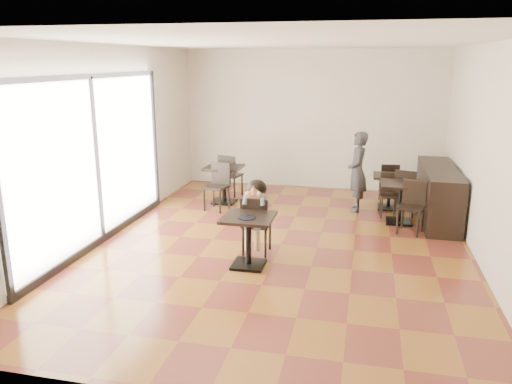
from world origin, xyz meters
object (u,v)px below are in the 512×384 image
(chair_mid_b, at_px, (411,208))
(cafe_table_left, at_px, (224,185))
(child_table, at_px, (248,241))
(child, at_px, (257,217))
(child_chair, at_px, (257,224))
(chair_back_a, at_px, (388,182))
(chair_left_a, at_px, (231,175))
(chair_mid_a, at_px, (407,192))
(cafe_table_mid, at_px, (400,203))
(adult_patron, at_px, (357,172))
(chair_left_b, at_px, (216,187))
(cafe_table_back, at_px, (389,192))
(chair_back_b, at_px, (390,195))

(chair_mid_b, bearing_deg, cafe_table_left, -179.86)
(cafe_table_left, bearing_deg, child_table, -67.90)
(child_table, distance_m, child, 0.58)
(child, bearing_deg, child_chair, 0.00)
(chair_back_a, bearing_deg, chair_left_a, 0.84)
(child_chair, xyz_separation_m, chair_mid_a, (2.42, 2.60, -0.01))
(chair_mid_b, bearing_deg, chair_left_a, 172.74)
(cafe_table_mid, xyz_separation_m, chair_mid_b, (0.15, -0.55, 0.08))
(child_table, height_order, adult_patron, adult_patron)
(child_chair, height_order, cafe_table_left, child_chair)
(chair_left_a, bearing_deg, chair_left_b, 103.34)
(cafe_table_back, distance_m, chair_left_b, 3.51)
(child_table, distance_m, chair_back_a, 4.57)
(child, relative_size, cafe_table_back, 1.67)
(child, distance_m, chair_left_b, 2.46)
(child_table, height_order, chair_back_a, chair_back_a)
(cafe_table_left, xyz_separation_m, chair_mid_a, (3.71, -0.04, 0.06))
(cafe_table_left, bearing_deg, adult_patron, 0.28)
(adult_patron, bearing_deg, chair_mid_a, 82.38)
(child_table, xyz_separation_m, cafe_table_left, (-1.30, 3.19, 0.01))
(cafe_table_mid, bearing_deg, chair_back_b, 114.44)
(cafe_table_left, distance_m, chair_left_a, 0.56)
(child_chair, height_order, child, child)
(child_table, bearing_deg, adult_patron, 65.58)
(chair_left_b, xyz_separation_m, chair_back_b, (3.40, 0.31, -0.05))
(chair_mid_b, bearing_deg, chair_mid_a, 107.21)
(chair_back_a, bearing_deg, cafe_table_left, 9.83)
(child, xyz_separation_m, chair_mid_a, (2.42, 2.60, -0.13))
(child, bearing_deg, chair_left_a, 112.10)
(child_table, xyz_separation_m, cafe_table_back, (2.10, 3.50, -0.04))
(chair_left_b, bearing_deg, chair_back_a, 35.92)
(chair_left_b, bearing_deg, child_chair, -44.86)
(adult_patron, relative_size, cafe_table_left, 2.04)
(child_chair, xyz_separation_m, chair_left_b, (-1.30, 2.09, 0.01))
(chair_mid_a, bearing_deg, child_chair, 64.26)
(chair_left_a, bearing_deg, chair_mid_a, -175.70)
(child_chair, bearing_deg, adult_patron, -118.73)
(child_table, height_order, chair_left_a, chair_left_a)
(cafe_table_mid, distance_m, chair_back_a, 1.46)
(child, xyz_separation_m, chair_left_b, (-1.30, 2.09, -0.11))
(child, distance_m, cafe_table_mid, 3.06)
(chair_mid_a, bearing_deg, child_table, 69.68)
(cafe_table_back, relative_size, chair_back_a, 0.83)
(cafe_table_left, bearing_deg, chair_left_a, 90.00)
(adult_patron, bearing_deg, chair_back_b, 64.54)
(cafe_table_mid, bearing_deg, chair_back_a, 96.31)
(child_chair, distance_m, chair_back_b, 3.19)
(cafe_table_mid, bearing_deg, adult_patron, 143.33)
(chair_mid_a, distance_m, chair_mid_b, 1.10)
(child, xyz_separation_m, chair_back_b, (2.10, 2.40, -0.16))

